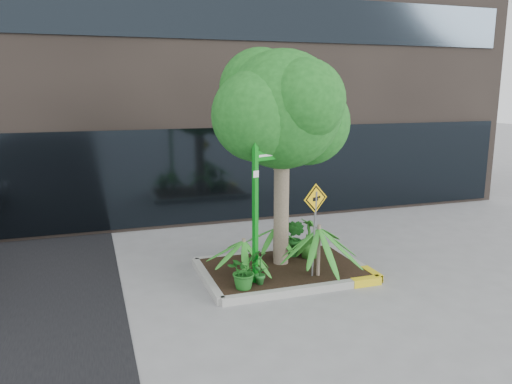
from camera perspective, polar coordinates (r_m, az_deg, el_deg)
name	(u,v)px	position (r m, az deg, el deg)	size (l,w,h in m)	color
ground	(279,280)	(10.10, 2.64, -10.01)	(80.00, 80.00, 0.00)	gray
planter	(285,269)	(10.39, 3.30, -8.80)	(3.35, 2.36, 0.15)	#9E9E99
tree	(282,110)	(10.01, 2.98, 9.36)	(3.04, 2.70, 4.56)	gray
palm_front	(319,228)	(9.70, 7.23, -4.11)	(1.16, 1.16, 1.28)	gray
palm_left	(244,241)	(9.72, -1.42, -5.61)	(0.84, 0.84, 0.93)	gray
palm_back	(275,229)	(10.71, 2.16, -4.21)	(0.79, 0.79, 0.87)	gray
shrub_a	(243,270)	(9.22, -1.45, -8.94)	(0.61, 0.61, 0.68)	#1A5C1A
shrub_b	(310,238)	(10.86, 6.16, -5.23)	(0.49, 0.49, 0.87)	#2B7121
shrub_c	(260,267)	(9.40, 0.47, -8.61)	(0.34, 0.34, 0.65)	#1F6423
shrub_d	(294,238)	(10.89, 4.42, -5.24)	(0.46, 0.46, 0.84)	#19571B
street_sign_post	(256,196)	(9.19, -0.05, -0.48)	(1.06, 0.82, 2.91)	#0B8015
cattle_sign	(315,214)	(9.54, 6.75, -2.57)	(0.55, 0.18, 1.85)	slate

